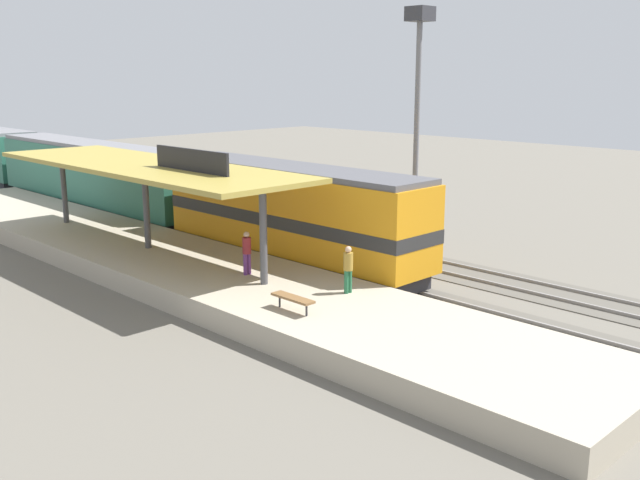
{
  "coord_description": "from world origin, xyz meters",
  "views": [
    {
      "loc": [
        -21.21,
        -27.69,
        8.53
      ],
      "look_at": [
        -1.38,
        -7.71,
        2.0
      ],
      "focal_mm": 40.35,
      "sensor_mm": 36.0,
      "label": 1
    }
  ],
  "objects_px": {
    "locomotive": "(291,215)",
    "freight_car": "(246,190)",
    "light_mast": "(418,76)",
    "person_waiting": "(247,251)",
    "person_walking": "(348,267)",
    "platform_bench": "(293,298)",
    "passenger_carriage_front": "(95,177)"
  },
  "relations": [
    {
      "from": "passenger_carriage_front",
      "to": "person_walking",
      "type": "bearing_deg",
      "value": -97.49
    },
    {
      "from": "platform_bench",
      "to": "light_mast",
      "type": "xyz_separation_m",
      "value": [
        13.8,
        5.76,
        7.05
      ]
    },
    {
      "from": "freight_car",
      "to": "locomotive",
      "type": "bearing_deg",
      "value": -117.31
    },
    {
      "from": "person_waiting",
      "to": "person_walking",
      "type": "relative_size",
      "value": 1.0
    },
    {
      "from": "platform_bench",
      "to": "passenger_carriage_front",
      "type": "distance_m",
      "value": 25.33
    },
    {
      "from": "passenger_carriage_front",
      "to": "person_waiting",
      "type": "distance_m",
      "value": 20.51
    },
    {
      "from": "locomotive",
      "to": "person_waiting",
      "type": "relative_size",
      "value": 8.44
    },
    {
      "from": "passenger_carriage_front",
      "to": "light_mast",
      "type": "bearing_deg",
      "value": -67.5
    },
    {
      "from": "platform_bench",
      "to": "light_mast",
      "type": "relative_size",
      "value": 0.15
    },
    {
      "from": "passenger_carriage_front",
      "to": "light_mast",
      "type": "xyz_separation_m",
      "value": [
        7.8,
        -18.83,
        6.08
      ]
    },
    {
      "from": "freight_car",
      "to": "light_mast",
      "type": "distance_m",
      "value": 12.1
    },
    {
      "from": "freight_car",
      "to": "passenger_carriage_front",
      "type": "bearing_deg",
      "value": 116.84
    },
    {
      "from": "freight_car",
      "to": "person_walking",
      "type": "relative_size",
      "value": 7.02
    },
    {
      "from": "person_walking",
      "to": "passenger_carriage_front",
      "type": "bearing_deg",
      "value": 82.51
    },
    {
      "from": "person_walking",
      "to": "platform_bench",
      "type": "bearing_deg",
      "value": -177.54
    },
    {
      "from": "light_mast",
      "to": "passenger_carriage_front",
      "type": "bearing_deg",
      "value": 112.5
    },
    {
      "from": "passenger_carriage_front",
      "to": "freight_car",
      "type": "bearing_deg",
      "value": -63.16
    },
    {
      "from": "platform_bench",
      "to": "light_mast",
      "type": "distance_m",
      "value": 16.53
    },
    {
      "from": "platform_bench",
      "to": "passenger_carriage_front",
      "type": "xyz_separation_m",
      "value": [
        6.0,
        24.59,
        0.97
      ]
    },
    {
      "from": "light_mast",
      "to": "person_waiting",
      "type": "relative_size",
      "value": 6.84
    },
    {
      "from": "freight_car",
      "to": "person_waiting",
      "type": "xyz_separation_m",
      "value": [
        -8.84,
        -10.97,
        -0.12
      ]
    },
    {
      "from": "locomotive",
      "to": "freight_car",
      "type": "height_order",
      "value": "locomotive"
    },
    {
      "from": "platform_bench",
      "to": "passenger_carriage_front",
      "type": "bearing_deg",
      "value": 76.29
    },
    {
      "from": "passenger_carriage_front",
      "to": "person_waiting",
      "type": "bearing_deg",
      "value": -101.92
    },
    {
      "from": "light_mast",
      "to": "person_walking",
      "type": "xyz_separation_m",
      "value": [
        -11.02,
        -5.64,
        -6.54
      ]
    },
    {
      "from": "passenger_carriage_front",
      "to": "locomotive",
      "type": "bearing_deg",
      "value": -90.0
    },
    {
      "from": "passenger_carriage_front",
      "to": "light_mast",
      "type": "distance_m",
      "value": 21.27
    },
    {
      "from": "person_walking",
      "to": "freight_car",
      "type": "bearing_deg",
      "value": 63.05
    },
    {
      "from": "person_walking",
      "to": "light_mast",
      "type": "bearing_deg",
      "value": 27.12
    },
    {
      "from": "locomotive",
      "to": "light_mast",
      "type": "distance_m",
      "value": 9.87
    },
    {
      "from": "locomotive",
      "to": "light_mast",
      "type": "relative_size",
      "value": 1.23
    },
    {
      "from": "light_mast",
      "to": "person_walking",
      "type": "bearing_deg",
      "value": -152.88
    }
  ]
}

